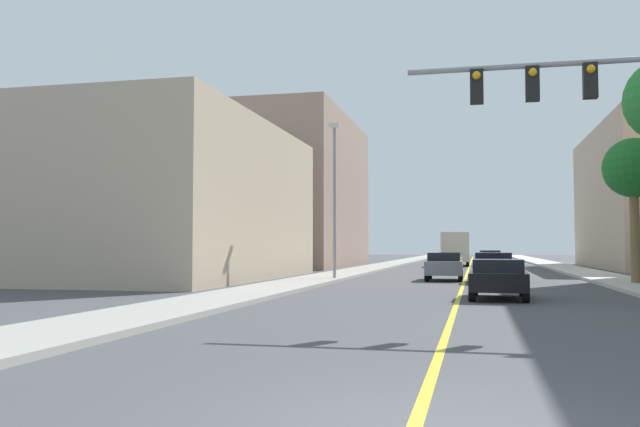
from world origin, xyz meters
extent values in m
plane|color=#47474C|center=(0.00, 42.00, 0.00)|extent=(192.00, 192.00, 0.00)
cube|color=#9E9B93|center=(-7.41, 42.00, 0.07)|extent=(2.77, 168.00, 0.15)
cube|color=beige|center=(7.41, 42.00, 0.07)|extent=(2.77, 168.00, 0.15)
cube|color=yellow|center=(0.00, 42.00, 0.00)|extent=(0.16, 144.00, 0.01)
cube|color=tan|center=(-18.41, 27.44, 4.23)|extent=(16.57, 19.62, 8.45)
cube|color=gray|center=(-15.40, 50.89, 6.54)|extent=(10.56, 20.64, 13.07)
cylinder|color=gray|center=(2.71, 10.06, 6.11)|extent=(7.44, 0.14, 0.14)
cube|color=black|center=(3.27, 10.06, 5.66)|extent=(0.32, 0.24, 0.84)
sphere|color=orange|center=(3.27, 9.92, 5.91)|extent=(0.20, 0.20, 0.20)
cube|color=black|center=(1.96, 10.06, 5.66)|extent=(0.32, 0.24, 0.84)
sphere|color=orange|center=(1.96, 9.92, 5.91)|extent=(0.20, 0.20, 0.20)
cube|color=black|center=(0.66, 10.06, 5.66)|extent=(0.32, 0.24, 0.84)
sphere|color=orange|center=(0.66, 9.92, 5.91)|extent=(0.20, 0.20, 0.20)
cylinder|color=gray|center=(-6.53, 27.28, 4.04)|extent=(0.16, 0.16, 7.77)
cube|color=beige|center=(-6.53, 27.28, 8.07)|extent=(0.56, 0.28, 0.20)
cone|color=#287F33|center=(6.54, 19.94, 6.91)|extent=(0.57, 1.41, 1.67)
cylinder|color=brown|center=(7.55, 25.88, 2.73)|extent=(0.41, 0.41, 5.16)
sphere|color=#1E6B28|center=(7.55, 25.88, 5.31)|extent=(2.69, 2.69, 2.69)
cone|color=#1E6B28|center=(7.76, 26.66, 5.11)|extent=(1.44, 0.80, 1.08)
cone|color=#1E6B28|center=(6.95, 26.43, 5.11)|extent=(1.10, 1.18, 1.17)
cone|color=#1E6B28|center=(6.96, 25.33, 5.11)|extent=(1.11, 1.17, 1.21)
cube|color=#BCBCC1|center=(-1.47, 47.67, 0.60)|extent=(1.93, 3.97, 0.56)
cube|color=black|center=(-1.47, 47.59, 1.09)|extent=(1.68, 1.74, 0.43)
cylinder|color=black|center=(-2.31, 49.10, 0.32)|extent=(0.22, 0.64, 0.64)
cylinder|color=black|center=(-0.61, 49.09, 0.32)|extent=(0.22, 0.64, 0.64)
cylinder|color=black|center=(-2.33, 46.24, 0.32)|extent=(0.22, 0.64, 0.64)
cylinder|color=black|center=(-0.63, 46.23, 0.32)|extent=(0.22, 0.64, 0.64)
cube|color=black|center=(1.32, 16.83, 0.62)|extent=(1.95, 3.93, 0.59)
cube|color=black|center=(1.32, 16.82, 1.12)|extent=(1.67, 1.89, 0.42)
cylinder|color=black|center=(0.54, 18.24, 0.32)|extent=(0.24, 0.65, 0.64)
cylinder|color=black|center=(2.18, 18.19, 0.32)|extent=(0.24, 0.65, 0.64)
cylinder|color=black|center=(0.46, 15.46, 0.32)|extent=(0.24, 0.65, 0.64)
cylinder|color=black|center=(2.11, 15.42, 0.32)|extent=(0.24, 0.65, 0.64)
cube|color=white|center=(1.74, 53.79, 0.63)|extent=(2.11, 4.14, 0.62)
cube|color=black|center=(1.74, 53.81, 1.18)|extent=(1.78, 2.00, 0.49)
cylinder|color=black|center=(0.81, 55.23, 0.32)|extent=(0.25, 0.65, 0.64)
cylinder|color=black|center=(2.54, 55.31, 0.32)|extent=(0.25, 0.65, 0.64)
cylinder|color=black|center=(0.94, 52.28, 0.32)|extent=(0.25, 0.65, 0.64)
cylinder|color=black|center=(2.67, 52.35, 0.32)|extent=(0.25, 0.65, 0.64)
cube|color=slate|center=(-1.03, 28.91, 0.67)|extent=(1.91, 4.03, 0.70)
cube|color=black|center=(-1.02, 28.66, 1.23)|extent=(1.65, 1.76, 0.42)
cylinder|color=black|center=(-1.87, 30.35, 0.32)|extent=(0.23, 0.64, 0.64)
cylinder|color=black|center=(-0.22, 30.38, 0.32)|extent=(0.23, 0.64, 0.64)
cylinder|color=black|center=(-1.83, 27.45, 0.32)|extent=(0.23, 0.64, 0.64)
cylinder|color=black|center=(-0.18, 27.47, 0.32)|extent=(0.23, 0.64, 0.64)
cube|color=#1E389E|center=(1.40, 27.11, 0.64)|extent=(1.95, 4.31, 0.64)
cube|color=black|center=(1.39, 26.81, 1.21)|extent=(1.70, 1.98, 0.51)
cylinder|color=black|center=(0.56, 28.71, 0.32)|extent=(0.23, 0.64, 0.64)
cylinder|color=black|center=(2.26, 28.70, 0.32)|extent=(0.23, 0.64, 0.64)
cylinder|color=black|center=(0.53, 25.52, 0.32)|extent=(0.23, 0.64, 0.64)
cylinder|color=black|center=(2.23, 25.51, 0.32)|extent=(0.23, 0.64, 0.64)
cube|color=#194799|center=(-1.25, 59.15, 1.25)|extent=(2.43, 2.47, 1.60)
cube|color=beige|center=(-1.20, 54.80, 1.72)|extent=(2.47, 6.30, 2.55)
cylinder|color=black|center=(-2.30, 59.14, 0.45)|extent=(0.29, 0.90, 0.90)
cylinder|color=black|center=(-0.20, 59.17, 0.45)|extent=(0.29, 0.90, 0.90)
cylinder|color=black|center=(-2.24, 53.22, 0.45)|extent=(0.29, 0.90, 0.90)
cylinder|color=black|center=(-0.14, 53.24, 0.45)|extent=(0.29, 0.90, 0.90)
camera|label=1|loc=(0.61, -6.56, 1.76)|focal=37.60mm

